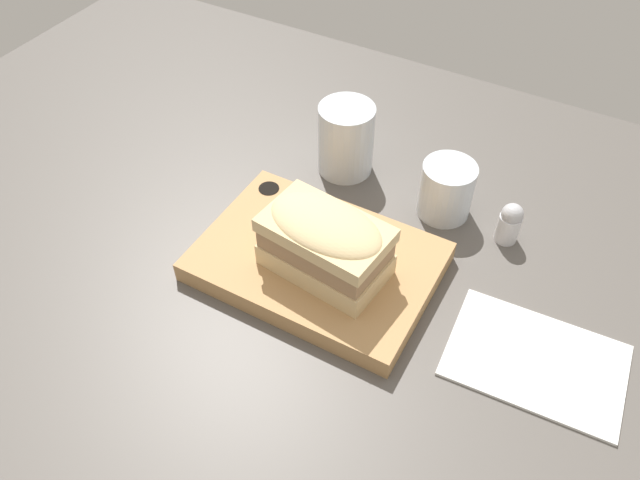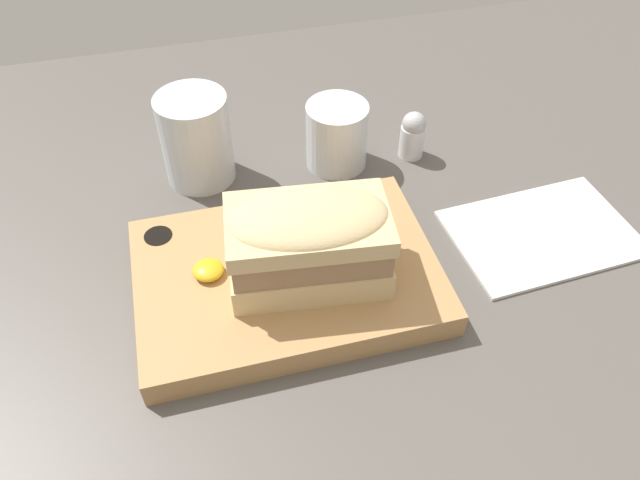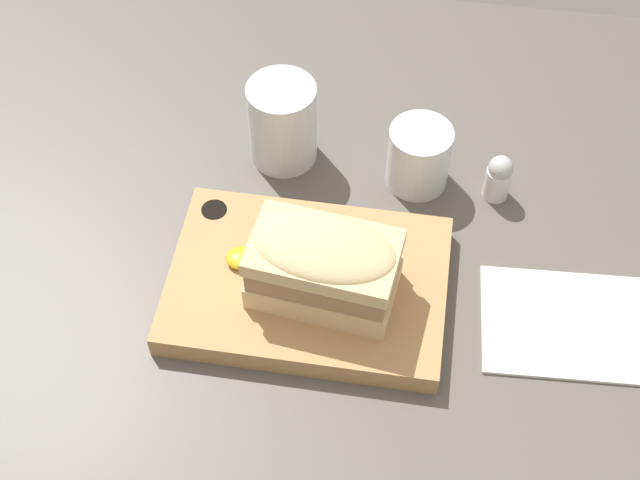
{
  "view_description": "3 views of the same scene",
  "coord_description": "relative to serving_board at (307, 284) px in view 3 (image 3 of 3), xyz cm",
  "views": [
    {
      "loc": [
        23.21,
        -43.0,
        61.85
      ],
      "look_at": [
        -1.08,
        0.67,
        8.44
      ],
      "focal_mm": 35.0,
      "sensor_mm": 36.0,
      "label": 1
    },
    {
      "loc": [
        -8.84,
        -38.0,
        49.21
      ],
      "look_at": [
        0.94,
        -0.49,
        9.52
      ],
      "focal_mm": 35.0,
      "sensor_mm": 36.0,
      "label": 2
    },
    {
      "loc": [
        7.41,
        -50.34,
        80.51
      ],
      "look_at": [
        -0.81,
        2.71,
        9.59
      ],
      "focal_mm": 50.0,
      "sensor_mm": 36.0,
      "label": 3
    }
  ],
  "objects": [
    {
      "name": "serving_board",
      "position": [
        0.0,
        0.0,
        0.0
      ],
      "size": [
        28.79,
        20.13,
        2.86
      ],
      "color": "tan",
      "rests_on": "dining_table"
    },
    {
      "name": "dining_table",
      "position": [
        1.98,
        -1.44,
        -2.4
      ],
      "size": [
        153.35,
        105.26,
        2.0
      ],
      "color": "#56514C",
      "rests_on": "ground"
    },
    {
      "name": "napkin",
      "position": [
        27.91,
        -0.02,
        -1.2
      ],
      "size": [
        19.84,
        14.08,
        0.4
      ],
      "rotation": [
        0.0,
        0.0,
        0.06
      ],
      "color": "white",
      "rests_on": "dining_table"
    },
    {
      "name": "mustard_dollop",
      "position": [
        -7.21,
        0.82,
        1.97
      ],
      "size": [
        2.91,
        2.91,
        1.16
      ],
      "color": "gold",
      "rests_on": "serving_board"
    },
    {
      "name": "wine_glass",
      "position": [
        9.99,
        17.46,
        2.31
      ],
      "size": [
        7.2,
        7.2,
        7.82
      ],
      "color": "silver",
      "rests_on": "dining_table"
    },
    {
      "name": "water_glass",
      "position": [
        -5.94,
        19.06,
        3.15
      ],
      "size": [
        7.94,
        7.94,
        10.5
      ],
      "color": "silver",
      "rests_on": "dining_table"
    },
    {
      "name": "sandwich",
      "position": [
        2.24,
        -1.34,
        6.0
      ],
      "size": [
        15.39,
        10.17,
        8.56
      ],
      "rotation": [
        0.0,
        0.0,
        -0.12
      ],
      "color": "#DBBC84",
      "rests_on": "serving_board"
    },
    {
      "name": "salt_shaker",
      "position": [
        19.15,
        16.55,
        1.59
      ],
      "size": [
        2.96,
        2.96,
        5.95
      ],
      "color": "white",
      "rests_on": "dining_table"
    }
  ]
}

